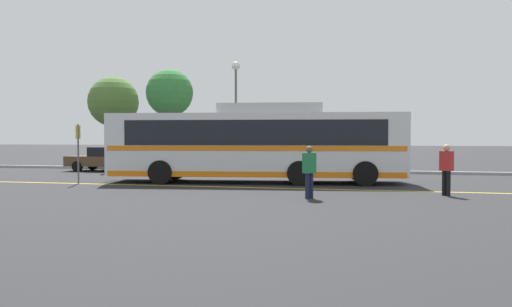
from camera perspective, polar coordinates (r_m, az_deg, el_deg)
The scene contains 13 objects.
ground_plane at distance 21.54m, azimuth 3.79°, elevation -3.33°, with size 220.00×220.00×0.00m, color #262628.
lane_strip_0 at distance 19.37m, azimuth -1.49°, elevation -3.89°, with size 0.20×32.44×0.01m, color gold.
curb_strip at distance 28.36m, azimuth 3.24°, elevation -1.95°, with size 40.44×0.36×0.15m, color #99999E.
transit_bus at distance 21.41m, azimuth 0.05°, elevation 1.19°, with size 12.95×4.24×3.36m.
parked_car_0 at distance 30.16m, azimuth -16.60°, elevation -0.60°, with size 4.58×1.92×1.39m.
parked_car_1 at distance 27.76m, azimuth -4.70°, elevation -0.82°, with size 4.26×1.96×1.27m.
parked_car_2 at distance 26.42m, azimuth 7.93°, elevation -0.88°, with size 4.89×2.09×1.38m.
pedestrian_0 at distance 15.81m, azimuth 6.11°, elevation -1.74°, with size 0.42×0.47×1.67m.
pedestrian_1 at distance 17.67m, azimuth 20.93°, elevation -1.39°, with size 0.45×0.46×1.71m.
bus_stop_sign at distance 22.09m, azimuth -19.66°, elevation 0.78°, with size 0.08×0.40×2.49m.
street_lamp at distance 30.58m, azimuth -2.32°, elevation 7.20°, with size 0.52×0.52×6.57m.
tree_0 at distance 32.24m, azimuth -9.85°, elevation 6.80°, with size 2.97×2.97×6.27m.
tree_1 at distance 37.22m, azimuth -15.99°, elevation 5.69°, with size 3.57×3.57×6.31m.
Camera 1 is at (3.49, -21.17, 1.91)m, focal length 35.00 mm.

